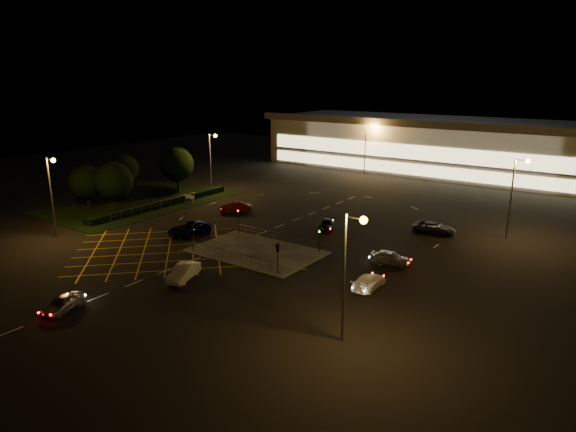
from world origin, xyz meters
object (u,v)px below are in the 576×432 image
Objects in this scene: car_east_grey at (434,228)px; signal_sw at (193,232)px; car_right_silver at (390,258)px; car_queue_white at (184,272)px; signal_ne at (320,233)px; signal_se at (278,252)px; car_approach_white at (369,282)px; car_circ_red at (236,207)px; car_left_blue at (189,229)px; car_far_dkgrey at (327,225)px; signal_nw at (239,216)px; car_near_silver at (63,303)px.

signal_sw is at bearing 126.24° from car_east_grey.
car_queue_white is at bearing 128.77° from car_right_silver.
signal_sw is 14.41m from signal_ne.
car_approach_white is at bearing -166.97° from signal_se.
signal_sw is 0.73× the size of car_right_silver.
car_queue_white reaches higher than car_circ_red.
signal_se is at bearing -1.43° from car_left_blue.
car_east_grey is (14.80, 29.06, -0.02)m from car_queue_white.
car_right_silver is at bearing -56.84° from car_far_dkgrey.
car_queue_white is 32.61m from car_east_grey.
car_far_dkgrey is at bearing 64.40° from car_queue_white.
car_right_silver is 0.81× the size of car_east_grey.
car_left_blue is 31.07m from car_east_grey.
car_left_blue is 17.75m from car_far_dkgrey.
signal_nw is 0.70× the size of car_circ_red.
signal_nw is at bearing 180.00° from signal_ne.
car_east_grey is (18.04, 39.95, 0.03)m from car_near_silver.
car_east_grey is 1.14× the size of car_approach_white.
signal_se is at bearing -180.00° from signal_sw.
signal_ne reaches higher than car_approach_white.
signal_nw is 0.68× the size of car_approach_white.
signal_sw is at bearing 106.80° from car_right_silver.
car_near_silver is at bearing -85.49° from signal_nw.
car_east_grey is at bearing 48.70° from car_left_blue.
car_right_silver reaches higher than car_approach_white.
car_near_silver is 0.99× the size of car_far_dkgrey.
car_far_dkgrey is 14.17m from car_right_silver.
signal_ne is at bearing -90.18° from car_far_dkgrey.
signal_sw is 6.85m from car_left_blue.
car_left_blue is at bearing 113.87° from car_east_grey.
car_approach_white is (15.88, 8.60, -0.09)m from car_queue_white.
car_near_silver is (-10.00, -17.38, -1.66)m from signal_se.
car_right_silver reaches higher than car_near_silver.
signal_se is 14.41m from signal_nw.
car_right_silver is at bearing 23.76° from car_left_blue.
signal_se is (12.00, 0.00, 0.00)m from signal_sw.
car_circ_red is at bearing 154.92° from car_far_dkgrey.
car_near_silver is (-10.00, -25.37, -1.66)m from signal_ne.
signal_se reaches higher than car_circ_red.
signal_se reaches higher than car_near_silver.
signal_ne is 0.76× the size of car_near_silver.
signal_ne reaches higher than car_circ_red.
signal_nw reaches higher than car_circ_red.
car_near_silver is (2.00, -17.38, -1.66)m from signal_sw.
signal_ne is 21.27m from car_circ_red.
signal_ne is (12.00, 0.00, 0.00)m from signal_nw.
car_near_silver is at bearing -59.21° from car_left_blue.
car_right_silver is (12.20, -7.20, 0.12)m from car_far_dkgrey.
car_right_silver is at bearing 30.83° from car_circ_red.
car_circ_red reaches higher than car_far_dkgrey.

